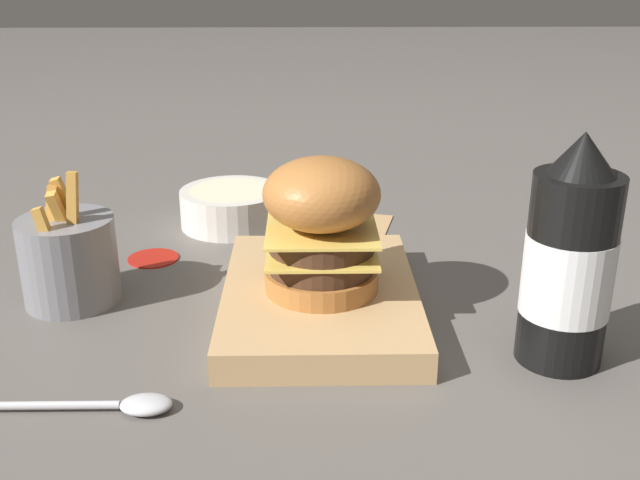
# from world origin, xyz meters

# --- Properties ---
(ground_plane) EXTENTS (6.00, 6.00, 0.00)m
(ground_plane) POSITION_xyz_m (0.00, 0.00, 0.00)
(ground_plane) COLOR #5B5651
(serving_board) EXTENTS (0.29, 0.20, 0.03)m
(serving_board) POSITION_xyz_m (-0.00, 0.04, 0.02)
(serving_board) COLOR tan
(serving_board) RESTS_ON ground_plane
(burger) EXTENTS (0.12, 0.12, 0.14)m
(burger) POSITION_xyz_m (0.01, 0.04, 0.10)
(burger) COLOR #AD6B33
(burger) RESTS_ON serving_board
(ketchup_bottle) EXTENTS (0.08, 0.08, 0.22)m
(ketchup_bottle) POSITION_xyz_m (0.10, 0.26, 0.10)
(ketchup_bottle) COLOR black
(ketchup_bottle) RESTS_ON ground_plane
(fries_basket) EXTENTS (0.10, 0.10, 0.15)m
(fries_basket) POSITION_xyz_m (-0.03, -0.23, 0.05)
(fries_basket) COLOR slate
(fries_basket) RESTS_ON ground_plane
(side_bowl) EXTENTS (0.14, 0.14, 0.05)m
(side_bowl) POSITION_xyz_m (-0.27, -0.08, 0.03)
(side_bowl) COLOR silver
(side_bowl) RESTS_ON ground_plane
(spoon) EXTENTS (0.03, 0.18, 0.01)m
(spoon) POSITION_xyz_m (0.18, -0.13, 0.01)
(spoon) COLOR silver
(spoon) RESTS_ON ground_plane
(ketchup_puddle) EXTENTS (0.06, 0.06, 0.00)m
(ketchup_puddle) POSITION_xyz_m (-0.15, -0.16, 0.00)
(ketchup_puddle) COLOR #B21E14
(ketchup_puddle) RESTS_ON ground_plane
(parchment_square) EXTENTS (0.13, 0.13, 0.00)m
(parchment_square) POSITION_xyz_m (-0.26, 0.08, 0.00)
(parchment_square) COLOR tan
(parchment_square) RESTS_ON ground_plane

